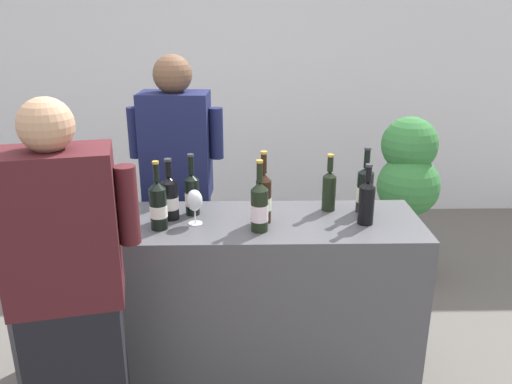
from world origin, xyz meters
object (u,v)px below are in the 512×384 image
object	(u,v)px
wine_glass	(194,202)
wine_bottle_6	(259,207)
wine_bottle_7	(264,197)
wine_bottle_0	(170,197)
wine_bottle_1	(192,194)
wine_bottle_4	(329,189)
potted_shrub	(410,179)
person_guest	(72,317)
person_server	(179,202)
ice_bucket	(66,195)
wine_bottle_3	(367,201)
wine_bottle_5	(158,205)
wine_bottle_2	(365,189)

from	to	relation	value
wine_glass	wine_bottle_6	bearing A→B (deg)	-15.62
wine_bottle_7	wine_glass	distance (m)	0.33
wine_bottle_0	wine_glass	bearing A→B (deg)	-28.35
wine_bottle_1	wine_bottle_4	size ratio (longest dim) A/B	1.06
wine_bottle_7	wine_glass	xyz separation A→B (m)	(-0.33, -0.02, -0.01)
wine_bottle_0	wine_glass	world-z (taller)	wine_bottle_0
wine_bottle_4	potted_shrub	bearing A→B (deg)	52.43
person_guest	wine_bottle_7	bearing A→B (deg)	39.09
person_server	wine_bottle_4	bearing A→B (deg)	-27.05
wine_bottle_7	potted_shrub	bearing A→B (deg)	45.81
wine_bottle_7	potted_shrub	xyz separation A→B (m)	(1.07, 1.10, -0.27)
person_server	wine_glass	bearing A→B (deg)	-75.34
wine_bottle_6	person_guest	bearing A→B (deg)	-145.18
person_server	ice_bucket	bearing A→B (deg)	-133.19
person_server	potted_shrub	xyz separation A→B (m)	(1.56, 0.52, -0.04)
wine_bottle_3	wine_bottle_0	bearing A→B (deg)	175.21
wine_bottle_0	wine_bottle_5	world-z (taller)	wine_bottle_5
wine_bottle_3	person_server	distance (m)	1.18
wine_bottle_4	ice_bucket	xyz separation A→B (m)	(-1.32, -0.09, 0.01)
wine_bottle_3	wine_bottle_6	size ratio (longest dim) A/B	0.87
wine_bottle_5	potted_shrub	distance (m)	1.98
wine_bottle_7	person_server	distance (m)	0.80
wine_bottle_6	person_server	size ratio (longest dim) A/B	0.20
wine_bottle_2	potted_shrub	bearing A→B (deg)	60.54
wine_bottle_1	person_server	bearing A→B (deg)	105.72
wine_bottle_6	wine_glass	distance (m)	0.32
wine_glass	ice_bucket	world-z (taller)	ice_bucket
wine_bottle_2	wine_bottle_4	distance (m)	0.18
ice_bucket	potted_shrub	distance (m)	2.31
wine_bottle_0	ice_bucket	world-z (taller)	wine_bottle_0
wine_bottle_5	person_guest	bearing A→B (deg)	-115.65
wine_bottle_1	potted_shrub	distance (m)	1.76
wine_bottle_3	wine_bottle_7	bearing A→B (deg)	176.62
wine_bottle_4	person_guest	bearing A→B (deg)	-144.98
wine_bottle_6	potted_shrub	size ratio (longest dim) A/B	0.28
wine_bottle_0	wine_bottle_2	world-z (taller)	wine_bottle_2
wine_bottle_3	wine_bottle_6	xyz separation A→B (m)	(-0.52, -0.08, 0.00)
wine_bottle_1	potted_shrub	size ratio (longest dim) A/B	0.25
wine_glass	ice_bucket	distance (m)	0.65
wine_bottle_5	person_guest	world-z (taller)	person_guest
wine_bottle_0	wine_bottle_1	size ratio (longest dim) A/B	0.98
person_server	potted_shrub	distance (m)	1.65
wine_bottle_4	wine_bottle_5	xyz separation A→B (m)	(-0.84, -0.23, 0.00)
wine_bottle_4	person_server	size ratio (longest dim) A/B	0.18
wine_bottle_2	person_server	size ratio (longest dim) A/B	0.20
wine_bottle_6	wine_bottle_7	distance (m)	0.11
wine_bottle_5	person_guest	xyz separation A→B (m)	(-0.26, -0.55, -0.25)
person_server	wine_bottle_0	bearing A→B (deg)	-86.89
wine_bottle_4	person_guest	xyz separation A→B (m)	(-1.10, -0.77, -0.25)
wine_bottle_6	ice_bucket	size ratio (longest dim) A/B	1.41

